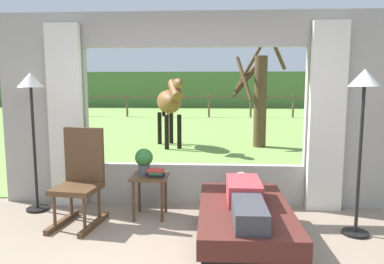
{
  "coord_description": "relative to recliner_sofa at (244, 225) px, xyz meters",
  "views": [
    {
      "loc": [
        0.27,
        -2.61,
        1.64
      ],
      "look_at": [
        0.0,
        1.8,
        1.05
      ],
      "focal_mm": 34.49,
      "sensor_mm": 36.0,
      "label": 1
    }
  ],
  "objects": [
    {
      "name": "pasture_tree",
      "position": [
        0.8,
        5.86,
        1.09
      ],
      "size": [
        1.36,
        1.39,
        2.97
      ],
      "color": "#4C3823",
      "rests_on": "outdoor_pasture_lawn"
    },
    {
      "name": "curtain_panel_right",
      "position": [
        1.11,
        1.14,
        0.98
      ],
      "size": [
        0.44,
        0.1,
        2.4
      ],
      "primitive_type": "cube",
      "color": "silver",
      "rests_on": "ground_plane"
    },
    {
      "name": "outdoor_pasture_lawn",
      "position": [
        -0.58,
        12.18,
        -0.21
      ],
      "size": [
        36.0,
        21.68,
        0.02
      ],
      "primitive_type": "cube",
      "color": "#759E47",
      "rests_on": "ground_plane"
    },
    {
      "name": "distant_hill_ridge",
      "position": [
        -0.58,
        22.02,
        0.98
      ],
      "size": [
        36.0,
        2.0,
        2.4
      ],
      "primitive_type": "cube",
      "color": "#4C6E39",
      "rests_on": "ground_plane"
    },
    {
      "name": "book_stack",
      "position": [
        -1.0,
        0.69,
        0.35
      ],
      "size": [
        0.21,
        0.14,
        0.09
      ],
      "color": "black",
      "rests_on": "side_table"
    },
    {
      "name": "recliner_sofa",
      "position": [
        0.0,
        0.0,
        0.0
      ],
      "size": [
        0.91,
        1.71,
        0.42
      ],
      "rotation": [
        0.0,
        0.0,
        0.01
      ],
      "color": "black",
      "rests_on": "ground_plane"
    },
    {
      "name": "reclining_person",
      "position": [
        -0.0,
        -0.05,
        0.3
      ],
      "size": [
        0.34,
        1.43,
        0.22
      ],
      "rotation": [
        0.0,
        0.0,
        0.01
      ],
      "color": "#B23338",
      "rests_on": "recliner_sofa"
    },
    {
      "name": "horse",
      "position": [
        -1.45,
        5.69,
        0.94
      ],
      "size": [
        0.98,
        1.8,
        1.73
      ],
      "rotation": [
        0.0,
        0.0,
        -2.78
      ],
      "color": "brown",
      "rests_on": "outdoor_pasture_lawn"
    },
    {
      "name": "back_wall_with_window",
      "position": [
        -0.58,
        1.28,
        1.03
      ],
      "size": [
        5.2,
        0.12,
        2.55
      ],
      "color": "#9E998E",
      "rests_on": "ground_plane"
    },
    {
      "name": "side_table",
      "position": [
        -1.09,
        0.76,
        0.21
      ],
      "size": [
        0.44,
        0.44,
        0.52
      ],
      "color": "#4C331E",
      "rests_on": "ground_plane"
    },
    {
      "name": "rocking_chair",
      "position": [
        -1.86,
        0.51,
        0.33
      ],
      "size": [
        0.55,
        0.74,
        1.12
      ],
      "rotation": [
        0.0,
        0.0,
        -0.14
      ],
      "color": "#4C331E",
      "rests_on": "ground_plane"
    },
    {
      "name": "potted_plant",
      "position": [
        -1.17,
        0.82,
        0.48
      ],
      "size": [
        0.22,
        0.22,
        0.32
      ],
      "color": "#4C5156",
      "rests_on": "side_table"
    },
    {
      "name": "floor_lamp_left",
      "position": [
        -2.6,
        0.9,
        1.21
      ],
      "size": [
        0.32,
        0.32,
        1.77
      ],
      "color": "black",
      "rests_on": "ground_plane"
    },
    {
      "name": "pasture_fence_line",
      "position": [
        -0.58,
        14.2,
        0.53
      ],
      "size": [
        16.1,
        0.1,
        1.1
      ],
      "color": "brown",
      "rests_on": "outdoor_pasture_lawn"
    },
    {
      "name": "curtain_panel_left",
      "position": [
        -2.27,
        1.14,
        0.98
      ],
      "size": [
        0.44,
        0.1,
        2.4
      ],
      "primitive_type": "cube",
      "color": "silver",
      "rests_on": "ground_plane"
    },
    {
      "name": "floor_lamp_right",
      "position": [
        1.24,
        0.35,
        1.22
      ],
      "size": [
        0.32,
        0.32,
        1.78
      ],
      "color": "black",
      "rests_on": "ground_plane"
    }
  ]
}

